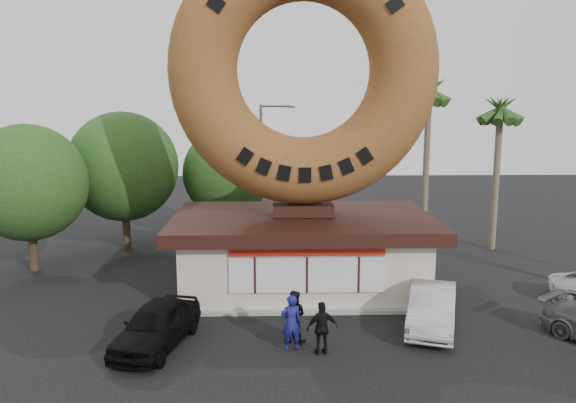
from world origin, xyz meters
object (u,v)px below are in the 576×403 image
Objects in this scene: giant_donut at (304,71)px; person_right at (322,328)px; donut_shop at (303,249)px; car_black at (156,325)px; person_left at (291,323)px; car_silver at (432,307)px; person_center at (294,316)px; street_lamp at (264,163)px.

giant_donut is 6.34× the size of person_right.
car_black is at bearing -131.48° from donut_shop.
person_left is 0.42× the size of car_silver.
giant_donut reaches higher than donut_shop.
person_left reaches higher than person_center.
street_lamp reaches higher than car_black.
person_center is at bearing 17.54° from car_black.
giant_donut reaches higher than person_left.
person_right is at bearing 151.47° from person_left.
person_center reaches higher than car_black.
giant_donut is 11.30m from street_lamp.
giant_donut is 11.72m from car_black.
giant_donut reaches higher than street_lamp.
car_black is at bearing -131.40° from giant_donut.
person_left is 4.53m from car_black.
car_black is at bearing -15.88° from person_left.
giant_donut is 10.59m from person_left.
giant_donut reaches higher than person_center.
street_lamp reaches higher than donut_shop.
person_right is at bearing -87.54° from donut_shop.
car_silver is at bearing -45.09° from donut_shop.
person_left is at bearing -96.43° from giant_donut.
donut_shop reaches higher than person_center.
street_lamp is (-1.86, 10.00, -4.93)m from giant_donut.
car_black is 9.81m from car_silver.
person_center is 0.41× the size of car_black.
car_silver is at bearing -171.58° from person_left.
car_silver is (5.10, 1.12, -0.16)m from person_center.
person_center reaches higher than person_right.
car_black is 0.96× the size of car_silver.
car_black is at bearing 21.38° from person_center.
donut_shop is 7.95m from car_black.
donut_shop is at bearing 153.01° from car_silver.
giant_donut is at bearing -97.87° from person_right.
donut_shop is at bearing -78.25° from person_center.
car_silver is at bearing -45.19° from giant_donut.
street_lamp is 4.51× the size of person_right.
car_silver is (4.49, -4.52, -8.66)m from giant_donut.
car_silver is at bearing -66.40° from street_lamp.
person_right is at bearing 149.52° from person_center.
donut_shop is 6.17× the size of person_center.
donut_shop is 6.32× the size of person_right.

